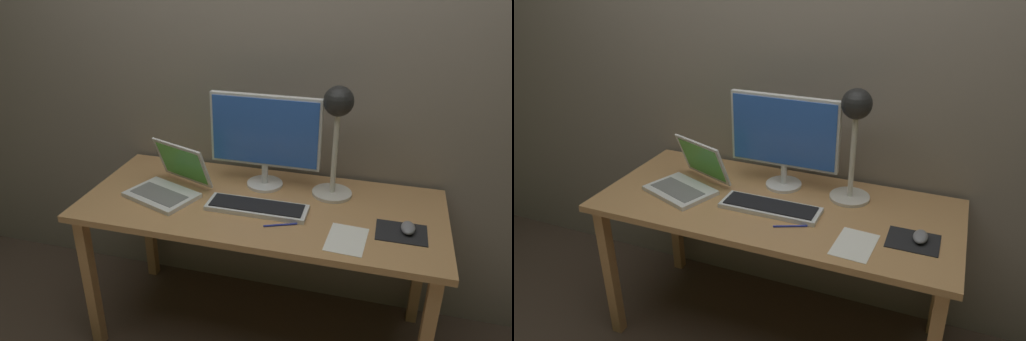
{
  "view_description": "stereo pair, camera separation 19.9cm",
  "coord_description": "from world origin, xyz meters",
  "views": [
    {
      "loc": [
        0.49,
        -1.82,
        1.78
      ],
      "look_at": [
        -0.01,
        -0.05,
        0.92
      ],
      "focal_mm": 33.85,
      "sensor_mm": 36.0,
      "label": 1
    },
    {
      "loc": [
        0.68,
        -1.76,
        1.78
      ],
      "look_at": [
        -0.01,
        -0.05,
        0.92
      ],
      "focal_mm": 33.85,
      "sensor_mm": 36.0,
      "label": 2
    }
  ],
  "objects": [
    {
      "name": "monitor",
      "position": [
        -0.03,
        0.17,
        1.0
      ],
      "size": [
        0.52,
        0.17,
        0.44
      ],
      "color": "silver",
      "rests_on": "desk"
    },
    {
      "name": "desk",
      "position": [
        0.0,
        0.0,
        0.66
      ],
      "size": [
        1.6,
        0.7,
        0.74
      ],
      "color": "tan",
      "rests_on": "ground"
    },
    {
      "name": "back_wall",
      "position": [
        0.0,
        0.4,
        1.3
      ],
      "size": [
        4.8,
        0.06,
        2.6
      ],
      "primitive_type": "cube",
      "color": "gray",
      "rests_on": "ground"
    },
    {
      "name": "laptop",
      "position": [
        -0.43,
        -0.01,
        0.8
      ],
      "size": [
        0.39,
        0.38,
        0.22
      ],
      "color": "silver",
      "rests_on": "desk"
    },
    {
      "name": "ground_plane",
      "position": [
        0.0,
        0.0,
        0.0
      ],
      "size": [
        4.8,
        4.8,
        0.0
      ],
      "primitive_type": "plane",
      "color": "#47382D",
      "rests_on": "ground"
    },
    {
      "name": "paper_sheet_near_mouse",
      "position": [
        0.4,
        -0.2,
        0.74
      ],
      "size": [
        0.16,
        0.22,
        0.0
      ],
      "primitive_type": "cube",
      "rotation": [
        0.0,
        0.0,
        -0.07
      ],
      "color": "white",
      "rests_on": "desk"
    },
    {
      "name": "desk_lamp",
      "position": [
        0.29,
        0.16,
        1.1
      ],
      "size": [
        0.18,
        0.18,
        0.51
      ],
      "color": "beige",
      "rests_on": "desk"
    },
    {
      "name": "pen",
      "position": [
        0.13,
        -0.17,
        0.74
      ],
      "size": [
        0.13,
        0.06,
        0.01
      ],
      "primitive_type": "cylinder",
      "rotation": [
        0.0,
        1.57,
        0.41
      ],
      "color": "#2633A5",
      "rests_on": "desk"
    },
    {
      "name": "mouse",
      "position": [
        0.63,
        -0.08,
        0.76
      ],
      "size": [
        0.06,
        0.1,
        0.03
      ],
      "primitive_type": "ellipsoid",
      "color": "slate",
      "rests_on": "mousepad"
    },
    {
      "name": "keyboard_main",
      "position": [
        -0.0,
        -0.07,
        0.75
      ],
      "size": [
        0.44,
        0.14,
        0.03
      ],
      "color": "silver",
      "rests_on": "desk"
    },
    {
      "name": "mousepad",
      "position": [
        0.61,
        -0.09,
        0.74
      ],
      "size": [
        0.2,
        0.16,
        0.0
      ],
      "primitive_type": "cube",
      "color": "black",
      "rests_on": "desk"
    }
  ]
}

